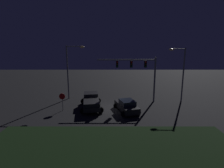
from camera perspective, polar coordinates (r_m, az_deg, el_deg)
name	(u,v)px	position (r m, az deg, el deg)	size (l,w,h in m)	color
ground_plane	(112,107)	(23.67, -0.01, -7.57)	(80.00, 80.00, 0.00)	black
grass_median	(112,147)	(15.00, -0.12, -19.51)	(20.60, 7.15, 0.10)	black
pickup_truck	(92,100)	(23.42, -6.59, -5.29)	(3.41, 5.64, 1.80)	black
car_sedan	(127,106)	(22.14, 4.87, -6.98)	(3.25, 4.73, 1.51)	black
traffic_signal_gantry	(138,68)	(25.43, 8.50, 5.01)	(8.32, 0.56, 6.50)	slate
street_lamp_left	(71,66)	(27.39, -12.91, 5.79)	(2.75, 0.44, 8.11)	slate
street_lamp_right	(181,68)	(27.04, 21.30, 4.74)	(2.36, 0.44, 7.77)	slate
stop_sign	(63,99)	(22.97, -15.59, -4.53)	(0.76, 0.08, 2.23)	slate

